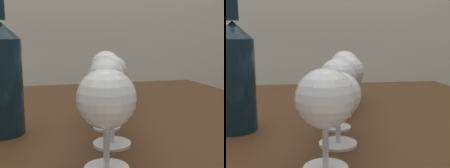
# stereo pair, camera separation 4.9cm
# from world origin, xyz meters

# --- Properties ---
(dining_table) EXTENTS (1.13, 0.91, 0.73)m
(dining_table) POSITION_xyz_m (0.00, 0.00, 0.64)
(dining_table) COLOR #472B16
(dining_table) RESTS_ON ground_plane
(wine_glass_rose) EXTENTS (0.08, 0.08, 0.15)m
(wine_glass_rose) POSITION_xyz_m (-0.00, -0.32, 0.84)
(wine_glass_rose) COLOR white
(wine_glass_rose) RESTS_ON dining_table
(wine_glass_cabernet) EXTENTS (0.08, 0.08, 0.13)m
(wine_glass_cabernet) POSITION_xyz_m (0.03, -0.23, 0.82)
(wine_glass_cabernet) COLOR white
(wine_glass_cabernet) RESTS_ON dining_table
(wine_glass_port) EXTENTS (0.08, 0.08, 0.15)m
(wine_glass_port) POSITION_xyz_m (0.04, -0.14, 0.84)
(wine_glass_port) COLOR white
(wine_glass_port) RESTS_ON dining_table
(wine_glass_chardonnay) EXTENTS (0.08, 0.08, 0.14)m
(wine_glass_chardonnay) POSITION_xyz_m (0.06, -0.04, 0.83)
(wine_glass_chardonnay) COLOR white
(wine_glass_chardonnay) RESTS_ON dining_table
(wine_glass_amber) EXTENTS (0.09, 0.09, 0.14)m
(wine_glass_amber) POSITION_xyz_m (0.10, 0.05, 0.83)
(wine_glass_amber) COLOR white
(wine_glass_amber) RESTS_ON dining_table
(wine_glass_pinot) EXTENTS (0.09, 0.09, 0.15)m
(wine_glass_pinot) POSITION_xyz_m (0.11, 0.14, 0.84)
(wine_glass_pinot) COLOR white
(wine_glass_pinot) RESTS_ON dining_table
(wine_bottle) EXTENTS (0.08, 0.08, 0.30)m
(wine_bottle) POSITION_xyz_m (-0.16, -0.12, 0.85)
(wine_bottle) COLOR #0F232D
(wine_bottle) RESTS_ON dining_table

